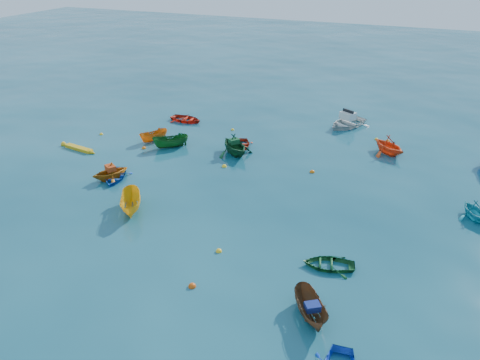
% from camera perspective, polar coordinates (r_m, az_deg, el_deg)
% --- Properties ---
extents(ground, '(160.00, 160.00, 0.00)m').
position_cam_1_polar(ground, '(27.88, -3.99, -5.03)').
color(ground, '#0A3D4F').
rests_on(ground, ground).
extents(dinghy_blue_sw, '(2.81, 3.32, 0.58)m').
position_cam_1_polar(dinghy_blue_sw, '(33.82, -14.96, 0.14)').
color(dinghy_blue_sw, '#0D42A9').
rests_on(dinghy_blue_sw, ground).
extents(sampan_brown_mid, '(2.49, 2.97, 1.11)m').
position_cam_1_polar(sampan_brown_mid, '(21.70, 8.56, -16.16)').
color(sampan_brown_mid, brown).
rests_on(sampan_brown_mid, ground).
extents(dinghy_orange_w, '(3.16, 3.27, 1.32)m').
position_cam_1_polar(dinghy_orange_w, '(33.88, -15.43, 0.12)').
color(dinghy_orange_w, '#C46D12').
rests_on(dinghy_orange_w, ground).
extents(sampan_yellow_mid, '(2.73, 3.38, 1.25)m').
position_cam_1_polar(sampan_yellow_mid, '(29.63, -13.02, -3.64)').
color(sampan_yellow_mid, '#ECAC15').
rests_on(sampan_yellow_mid, ground).
extents(dinghy_green_e, '(2.98, 2.43, 0.54)m').
position_cam_1_polar(dinghy_green_e, '(24.64, 10.71, -10.32)').
color(dinghy_green_e, '#135324').
rests_on(dinghy_green_e, ground).
extents(dinghy_cyan_se, '(2.88, 3.01, 1.22)m').
position_cam_1_polar(dinghy_cyan_se, '(31.41, 26.54, -4.16)').
color(dinghy_cyan_se, teal).
rests_on(dinghy_cyan_se, ground).
extents(dinghy_red_nw, '(3.28, 2.50, 0.64)m').
position_cam_1_polar(dinghy_red_nw, '(43.88, -6.57, 7.13)').
color(dinghy_red_nw, red).
rests_on(dinghy_red_nw, ground).
extents(sampan_orange_n, '(2.07, 2.76, 1.01)m').
position_cam_1_polar(sampan_orange_n, '(39.76, -10.41, 4.73)').
color(sampan_orange_n, orange).
rests_on(sampan_orange_n, ground).
extents(dinghy_green_n, '(4.29, 4.23, 1.71)m').
position_cam_1_polar(dinghy_green_n, '(36.60, -0.65, 3.20)').
color(dinghy_green_n, '#114924').
rests_on(dinghy_green_n, ground).
extents(dinghy_red_far, '(2.60, 3.01, 0.52)m').
position_cam_1_polar(dinghy_red_far, '(37.94, 0.25, 4.09)').
color(dinghy_red_far, '#AD260E').
rests_on(dinghy_red_far, ground).
extents(dinghy_orange_far, '(3.96, 3.91, 1.58)m').
position_cam_1_polar(dinghy_orange_far, '(38.48, 17.55, 3.11)').
color(dinghy_orange_far, '#F34A16').
rests_on(dinghy_orange_far, ground).
extents(sampan_green_far, '(2.90, 2.79, 1.13)m').
position_cam_1_polar(sampan_green_far, '(38.23, -8.40, 3.97)').
color(sampan_green_far, '#13521D').
rests_on(sampan_green_far, ground).
extents(kayak_yellow, '(3.42, 0.97, 0.33)m').
position_cam_1_polar(kayak_yellow, '(39.51, -19.02, 3.51)').
color(kayak_yellow, gold).
rests_on(kayak_yellow, ground).
extents(motorboat_white, '(4.56, 5.03, 1.45)m').
position_cam_1_polar(motorboat_white, '(43.44, 12.87, 6.41)').
color(motorboat_white, silver).
rests_on(motorboat_white, ground).
extents(tarp_blue_a, '(0.80, 0.76, 0.31)m').
position_cam_1_polar(tarp_blue_a, '(21.13, 8.83, -15.03)').
color(tarp_blue_a, navy).
rests_on(tarp_blue_a, sampan_brown_mid).
extents(tarp_orange_a, '(0.93, 0.87, 0.36)m').
position_cam_1_polar(tarp_orange_a, '(33.54, -15.53, 1.43)').
color(tarp_orange_a, '#C13F13').
rests_on(tarp_orange_a, dinghy_orange_w).
extents(tarp_green_b, '(0.92, 0.94, 0.36)m').
position_cam_1_polar(tarp_green_b, '(36.28, -0.74, 4.76)').
color(tarp_green_b, '#124B24').
rests_on(tarp_green_b, dinghy_green_n).
extents(buoy_ye_a, '(0.34, 0.34, 0.34)m').
position_cam_1_polar(buoy_ye_a, '(25.29, -2.59, -8.71)').
color(buoy_ye_a, yellow).
rests_on(buoy_ye_a, ground).
extents(buoy_or_b, '(0.38, 0.38, 0.38)m').
position_cam_1_polar(buoy_or_b, '(23.11, -5.85, -12.80)').
color(buoy_or_b, '#D04A0B').
rests_on(buoy_or_b, ground).
extents(buoy_ye_b, '(0.31, 0.31, 0.31)m').
position_cam_1_polar(buoy_ye_b, '(42.17, -16.56, 5.34)').
color(buoy_ye_b, gold).
rests_on(buoy_ye_b, ground).
extents(buoy_or_c, '(0.35, 0.35, 0.35)m').
position_cam_1_polar(buoy_or_c, '(38.38, -11.63, 3.78)').
color(buoy_or_c, '#E0610C').
rests_on(buoy_or_c, ground).
extents(buoy_ye_c, '(0.36, 0.36, 0.36)m').
position_cam_1_polar(buoy_ye_c, '(34.48, -1.93, 1.63)').
color(buoy_ye_c, yellow).
rests_on(buoy_ye_c, ground).
extents(buoy_or_d, '(0.36, 0.36, 0.36)m').
position_cam_1_polar(buoy_or_d, '(34.01, 8.79, 0.93)').
color(buoy_or_d, orange).
rests_on(buoy_or_d, ground).
extents(buoy_ye_d, '(0.30, 0.30, 0.30)m').
position_cam_1_polar(buoy_ye_d, '(41.45, -0.91, 6.11)').
color(buoy_ye_d, yellow).
rests_on(buoy_ye_d, ground).
extents(buoy_or_e, '(0.38, 0.38, 0.38)m').
position_cam_1_polar(buoy_or_e, '(40.82, 17.56, 4.48)').
color(buoy_or_e, orange).
rests_on(buoy_or_e, ground).
extents(buoy_ye_e, '(0.30, 0.30, 0.30)m').
position_cam_1_polar(buoy_ye_e, '(40.98, 16.28, 4.75)').
color(buoy_ye_e, yellow).
rests_on(buoy_ye_e, ground).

